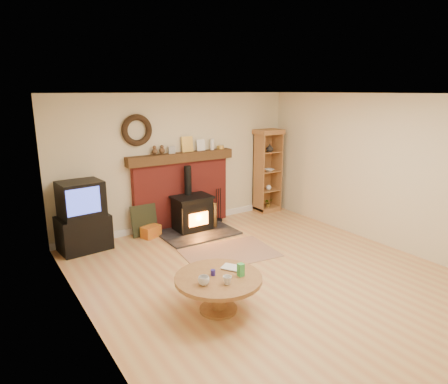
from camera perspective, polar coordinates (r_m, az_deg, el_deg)
ground at (r=6.04m, az=6.08°, el=-11.72°), size 5.50×5.50×0.00m
room_shell at (r=5.57m, az=5.78°, el=4.67°), size 5.02×5.52×2.61m
chimney_breast at (r=7.89m, az=-6.07°, el=0.76°), size 2.20×0.22×1.78m
wood_stove at (r=7.69m, az=-4.44°, el=-3.21°), size 1.40×1.00×1.25m
area_rug at (r=6.75m, az=0.79°, el=-8.69°), size 1.61×1.20×0.01m
tv_unit at (r=7.12m, az=-19.55°, el=-3.46°), size 0.86×0.64×1.19m
curio_cabinet at (r=8.88m, az=6.16°, el=3.04°), size 0.59×0.42×1.83m
firelog_box at (r=7.54m, az=-10.39°, el=-5.58°), size 0.40×0.32×0.21m
leaning_painting at (r=7.59m, az=-11.32°, el=-3.99°), size 0.49×0.13×0.58m
fire_tools at (r=8.29m, az=-0.79°, el=-3.29°), size 0.16×0.16×0.70m
coffee_table at (r=4.98m, az=-0.79°, el=-12.88°), size 1.07×1.07×0.61m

